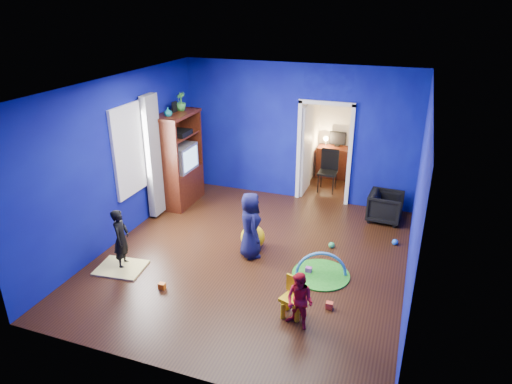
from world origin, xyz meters
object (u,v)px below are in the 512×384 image
(child_black, at_px, (121,239))
(vase, at_px, (168,112))
(crt_tv, at_px, (181,158))
(play_mat, at_px, (321,275))
(toddler_red, at_px, (300,301))
(study_desk, at_px, (335,162))
(folding_chair, at_px, (328,172))
(tv_armoire, at_px, (179,159))
(armchair, at_px, (385,207))
(kid_chair, at_px, (292,300))
(hopper_ball, at_px, (253,237))
(child_navy, at_px, (250,225))

(child_black, xyz_separation_m, vase, (-0.32, 2.29, 1.54))
(crt_tv, distance_m, play_mat, 3.97)
(toddler_red, bearing_deg, child_black, -170.66)
(study_desk, distance_m, folding_chair, 0.96)
(tv_armoire, xyz_separation_m, study_desk, (2.82, 2.64, -0.60))
(child_black, relative_size, toddler_red, 1.24)
(armchair, relative_size, crt_tv, 0.92)
(armchair, bearing_deg, toddler_red, 171.38)
(crt_tv, bearing_deg, vase, -97.59)
(kid_chair, relative_size, study_desk, 0.57)
(crt_tv, relative_size, folding_chair, 0.76)
(play_mat, height_order, folding_chair, folding_chair)
(hopper_ball, relative_size, study_desk, 0.49)
(hopper_ball, height_order, kid_chair, kid_chair)
(child_black, xyz_separation_m, crt_tv, (-0.28, 2.59, 0.51))
(child_navy, xyz_separation_m, kid_chair, (1.10, -1.31, -0.33))
(armchair, height_order, child_navy, child_navy)
(child_navy, xyz_separation_m, study_desk, (0.65, 4.21, -0.20))
(vase, height_order, crt_tv, vase)
(child_black, height_order, vase, vase)
(study_desk, bearing_deg, armchair, -56.11)
(toddler_red, xyz_separation_m, vase, (-3.42, 2.78, 1.64))
(toddler_red, relative_size, kid_chair, 1.64)
(child_black, height_order, child_navy, child_navy)
(kid_chair, bearing_deg, child_black, -166.42)
(child_navy, xyz_separation_m, folding_chair, (0.65, 3.25, -0.12))
(study_desk, bearing_deg, folding_chair, -90.00)
(tv_armoire, bearing_deg, kid_chair, -41.42)
(toddler_red, relative_size, tv_armoire, 0.42)
(toddler_red, xyz_separation_m, play_mat, (0.02, 1.31, -0.40))
(armchair, bearing_deg, study_desk, 37.35)
(armchair, relative_size, toddler_red, 0.79)
(tv_armoire, relative_size, study_desk, 2.23)
(hopper_ball, distance_m, play_mat, 1.41)
(toddler_red, distance_m, tv_armoire, 4.64)
(child_navy, distance_m, vase, 2.91)
(crt_tv, distance_m, folding_chair, 3.29)
(armchair, distance_m, toddler_red, 3.75)
(toddler_red, relative_size, hopper_ball, 1.90)
(armchair, distance_m, child_navy, 2.98)
(hopper_ball, bearing_deg, child_black, -144.96)
(kid_chair, height_order, study_desk, study_desk)
(child_navy, relative_size, tv_armoire, 0.59)
(crt_tv, bearing_deg, armchair, 7.89)
(tv_armoire, distance_m, folding_chair, 3.32)
(play_mat, bearing_deg, study_desk, 98.00)
(child_navy, height_order, vase, vase)
(toddler_red, distance_m, kid_chair, 0.30)
(folding_chair, bearing_deg, armchair, -38.48)
(child_black, xyz_separation_m, hopper_ball, (1.80, 1.26, -0.29))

